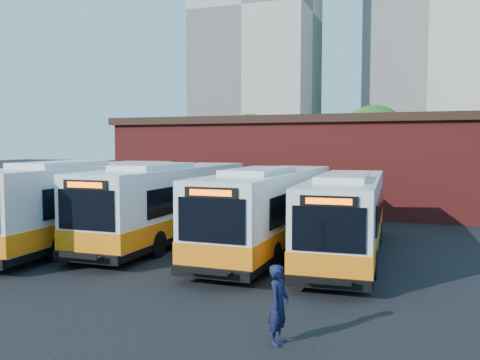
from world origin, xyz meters
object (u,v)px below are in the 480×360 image
(bus_mideast, at_px, (270,212))
(transit_worker, at_px, (279,304))
(bus_east, at_px, (346,218))
(bus_midwest, at_px, (171,205))
(bus_west, at_px, (84,205))

(bus_mideast, height_order, transit_worker, bus_mideast)
(bus_mideast, xyz_separation_m, bus_east, (3.27, -0.12, -0.08))
(bus_east, bearing_deg, transit_worker, -93.73)
(bus_east, relative_size, transit_worker, 6.92)
(bus_midwest, bearing_deg, bus_mideast, -6.99)
(bus_mideast, bearing_deg, transit_worker, -71.82)
(bus_west, xyz_separation_m, bus_east, (12.05, 1.00, -0.18))
(bus_midwest, height_order, bus_east, bus_midwest)
(bus_midwest, relative_size, bus_east, 1.07)
(bus_west, height_order, bus_mideast, bus_west)
(bus_mideast, relative_size, bus_east, 1.05)
(bus_west, relative_size, bus_midwest, 1.04)
(bus_mideast, bearing_deg, bus_midwest, 173.89)
(transit_worker, bearing_deg, bus_west, 58.17)
(bus_east, distance_m, transit_worker, 9.87)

